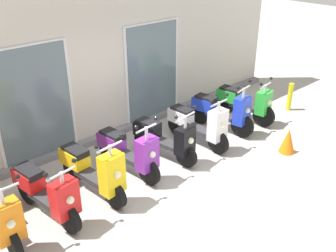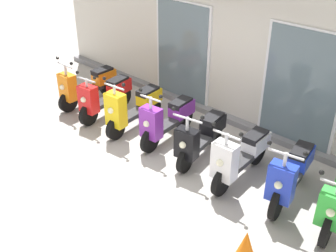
{
  "view_description": "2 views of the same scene",
  "coord_description": "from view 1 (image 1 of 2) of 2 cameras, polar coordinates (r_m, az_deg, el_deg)",
  "views": [
    {
      "loc": [
        -3.99,
        -4.12,
        4.0
      ],
      "look_at": [
        0.34,
        0.67,
        0.78
      ],
      "focal_mm": 41.4,
      "sensor_mm": 36.0,
      "label": 1
    },
    {
      "loc": [
        4.29,
        -4.15,
        4.26
      ],
      "look_at": [
        -0.2,
        0.63,
        0.51
      ],
      "focal_mm": 44.03,
      "sensor_mm": 36.0,
      "label": 2
    }
  ],
  "objects": [
    {
      "name": "scooter_blue",
      "position": [
        8.67,
        7.97,
        2.26
      ],
      "size": [
        0.64,
        1.6,
        1.24
      ],
      "color": "black",
      "rests_on": "ground_plane"
    },
    {
      "name": "scooter_purple",
      "position": [
        7.06,
        -5.84,
        -3.61
      ],
      "size": [
        0.53,
        1.57,
        1.23
      ],
      "color": "black",
      "rests_on": "ground_plane"
    },
    {
      "name": "traffic_cone",
      "position": [
        8.16,
        17.25,
        -2.09
      ],
      "size": [
        0.32,
        0.32,
        0.52
      ],
      "primitive_type": "cone",
      "color": "orange",
      "rests_on": "ground_plane"
    },
    {
      "name": "curb_bollard",
      "position": [
        10.14,
        17.51,
        4.12
      ],
      "size": [
        0.12,
        0.12,
        0.7
      ],
      "primitive_type": "cylinder",
      "color": "yellow",
      "rests_on": "ground_plane"
    },
    {
      "name": "scooter_green",
      "position": [
        9.24,
        11.19,
        3.51
      ],
      "size": [
        0.59,
        1.57,
        1.12
      ],
      "color": "black",
      "rests_on": "ground_plane"
    },
    {
      "name": "ground_plane",
      "position": [
        6.99,
        1.62,
        -8.44
      ],
      "size": [
        40.0,
        40.0,
        0.0
      ],
      "primitive_type": "plane",
      "color": "#A8A39E"
    },
    {
      "name": "scooter_yellow",
      "position": [
        6.58,
        -10.94,
        -6.37
      ],
      "size": [
        0.55,
        1.59,
        1.25
      ],
      "color": "black",
      "rests_on": "ground_plane"
    },
    {
      "name": "scooter_red",
      "position": [
        6.27,
        -17.49,
        -9.29
      ],
      "size": [
        0.59,
        1.55,
        1.14
      ],
      "color": "black",
      "rests_on": "ground_plane"
    },
    {
      "name": "scooter_white",
      "position": [
        8.02,
        4.5,
        0.34
      ],
      "size": [
        0.55,
        1.62,
        1.23
      ],
      "color": "black",
      "rests_on": "ground_plane"
    },
    {
      "name": "scooter_black",
      "position": [
        7.52,
        -0.51,
        -1.7
      ],
      "size": [
        0.65,
        1.52,
        1.17
      ],
      "color": "black",
      "rests_on": "ground_plane"
    },
    {
      "name": "storefront_facade",
      "position": [
        8.07,
        -10.97,
        10.19
      ],
      "size": [
        10.84,
        0.5,
        3.72
      ],
      "color": "beige",
      "rests_on": "ground_plane"
    }
  ]
}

